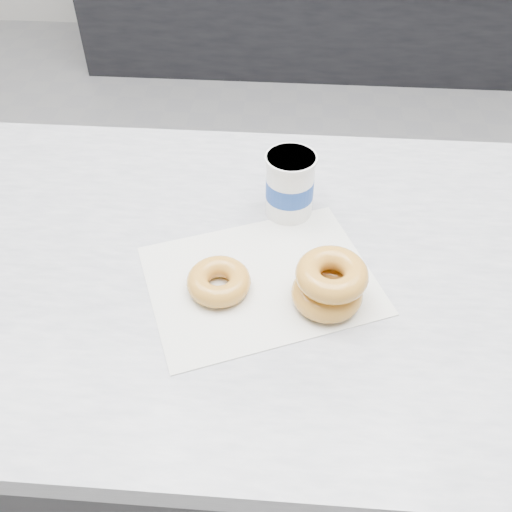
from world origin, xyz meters
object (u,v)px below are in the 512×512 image
at_px(donut_single, 219,281).
at_px(donut_stack, 329,284).
at_px(coffee_cup, 290,185).
at_px(counter, 284,411).

height_order(donut_single, donut_stack, donut_stack).
relative_size(donut_stack, coffee_cup, 0.96).
distance_m(counter, coffee_cup, 0.52).
bearing_deg(donut_stack, donut_single, 175.89).
distance_m(counter, donut_single, 0.48).
distance_m(counter, donut_stack, 0.50).
bearing_deg(counter, coffee_cup, 95.33).
bearing_deg(coffee_cup, counter, -103.06).
distance_m(donut_stack, coffee_cup, 0.22).
xyz_separation_m(donut_single, donut_stack, (0.16, -0.01, 0.02)).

